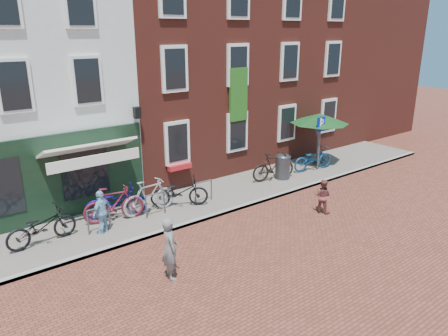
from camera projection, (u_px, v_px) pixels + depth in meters
ground at (212, 219)px, 14.60m from camera, size 80.00×80.00×0.00m
sidewalk at (210, 198)px, 16.29m from camera, size 24.00×3.00×0.10m
building_brick_mid at (157, 56)px, 19.48m from camera, size 6.00×8.00×10.00m
building_brick_right at (255, 52)px, 22.95m from camera, size 6.00×8.00×10.00m
filler_right at (332, 57)px, 26.87m from camera, size 7.00×8.00×9.00m
litter_bin at (283, 165)px, 18.08m from camera, size 0.63×0.63×1.16m
parking_sign at (320, 134)px, 18.89m from camera, size 0.50×0.07×2.46m
parasol at (320, 117)px, 19.64m from camera, size 2.70×2.70×2.49m
woman at (170, 248)px, 10.91m from camera, size 0.54×0.69×1.69m
boy at (323, 196)px, 14.93m from camera, size 0.66×0.73×1.23m
cafe_person at (102, 212)px, 13.18m from camera, size 0.88×0.71×1.41m
bicycle_0 at (41, 227)px, 12.55m from camera, size 2.13×0.93×1.09m
bicycle_1 at (114, 204)px, 14.03m from camera, size 2.08×0.96×1.21m
bicycle_2 at (116, 202)px, 14.36m from camera, size 2.19×1.28×1.09m
bicycle_3 at (149, 196)px, 14.67m from camera, size 2.03×0.66×1.21m
bicycle_4 at (179, 192)px, 15.24m from camera, size 2.16×1.63×1.09m
bicycle_5 at (274, 166)px, 17.88m from camera, size 2.08×0.97×1.21m
bicycle_6 at (313, 158)px, 19.18m from camera, size 2.15×1.03×1.09m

